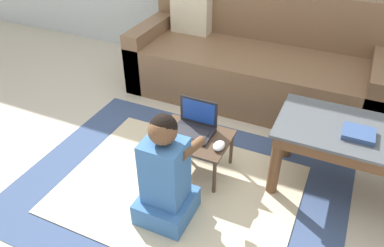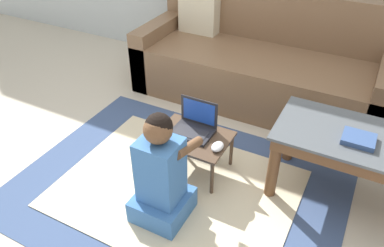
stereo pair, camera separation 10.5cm
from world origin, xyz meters
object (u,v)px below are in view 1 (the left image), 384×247
(coffee_table, at_px, (379,147))
(laptop, at_px, (194,127))
(book_on_table, at_px, (359,134))
(computer_mouse, at_px, (219,146))
(laptop_desk, at_px, (193,140))
(person_seated, at_px, (166,177))
(couch, at_px, (255,63))

(coffee_table, distance_m, laptop, 1.12)
(coffee_table, xyz_separation_m, book_on_table, (-0.13, -0.05, 0.09))
(laptop, distance_m, computer_mouse, 0.24)
(book_on_table, bearing_deg, coffee_table, 22.56)
(laptop_desk, relative_size, laptop, 1.81)
(laptop, distance_m, person_seated, 0.49)
(coffee_table, bearing_deg, computer_mouse, -163.66)
(laptop_desk, bearing_deg, coffee_table, 11.14)
(coffee_table, xyz_separation_m, laptop, (-1.10, -0.17, -0.08))
(couch, xyz_separation_m, person_seated, (-0.03, -1.62, 0.01))
(computer_mouse, bearing_deg, person_seated, -113.13)
(laptop_desk, xyz_separation_m, person_seated, (0.03, -0.44, 0.06))
(coffee_table, height_order, laptop_desk, coffee_table)
(coffee_table, height_order, person_seated, person_seated)
(coffee_table, bearing_deg, book_on_table, -157.44)
(couch, xyz_separation_m, laptop_desk, (-0.06, -1.18, -0.05))
(laptop_desk, bearing_deg, couch, 87.18)
(laptop_desk, relative_size, person_seated, 0.67)
(couch, distance_m, laptop, 1.13)
(coffee_table, xyz_separation_m, computer_mouse, (-0.89, -0.26, -0.10))
(laptop_desk, bearing_deg, computer_mouse, -13.32)
(coffee_table, distance_m, book_on_table, 0.17)
(couch, bearing_deg, book_on_table, -48.56)
(person_seated, bearing_deg, computer_mouse, 66.87)
(book_on_table, bearing_deg, couch, 131.44)
(couch, xyz_separation_m, coffee_table, (1.03, -0.96, 0.10))
(couch, bearing_deg, coffee_table, -43.20)
(couch, bearing_deg, computer_mouse, -83.52)
(coffee_table, relative_size, laptop, 4.44)
(laptop_desk, xyz_separation_m, computer_mouse, (0.20, -0.05, 0.05))
(computer_mouse, bearing_deg, laptop_desk, 166.68)
(couch, relative_size, book_on_table, 12.06)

